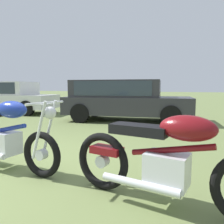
# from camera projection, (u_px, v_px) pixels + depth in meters

# --- Properties ---
(ground_plane) EXTENTS (120.00, 120.00, 0.00)m
(ground_plane) POSITION_uv_depth(u_px,v_px,m) (8.00, 167.00, 3.33)
(ground_plane) COLOR olive
(motorcycle_blue) EXTENTS (2.06, 0.64, 1.02)m
(motorcycle_blue) POSITION_uv_depth(u_px,v_px,m) (4.00, 135.00, 3.20)
(motorcycle_blue) COLOR black
(motorcycle_blue) RESTS_ON ground
(motorcycle_maroon) EXTENTS (2.13, 0.64, 1.02)m
(motorcycle_maroon) POSITION_uv_depth(u_px,v_px,m) (167.00, 160.00, 2.16)
(motorcycle_maroon) COLOR black
(motorcycle_maroon) RESTS_ON ground
(car_white) EXTENTS (4.45, 2.63, 1.43)m
(car_white) POSITION_uv_depth(u_px,v_px,m) (6.00, 95.00, 10.34)
(car_white) COLOR silver
(car_white) RESTS_ON ground
(car_charcoal) EXTENTS (4.63, 2.71, 1.43)m
(car_charcoal) POSITION_uv_depth(u_px,v_px,m) (122.00, 97.00, 7.94)
(car_charcoal) COLOR #2D2D33
(car_charcoal) RESTS_ON ground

